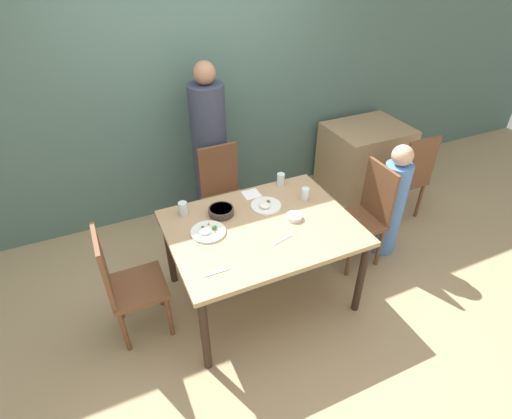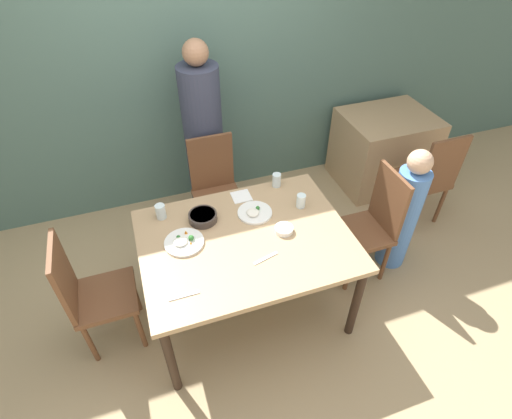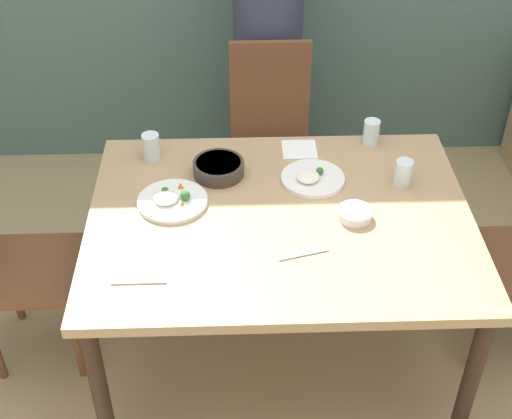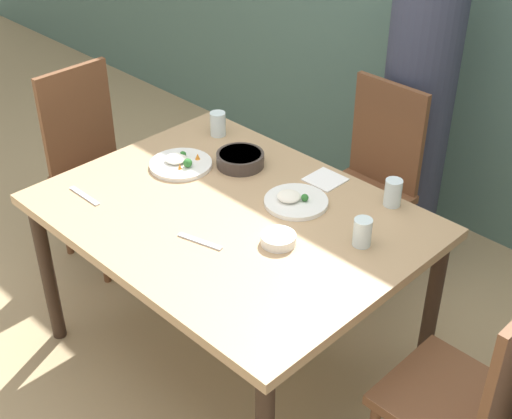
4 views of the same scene
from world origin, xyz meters
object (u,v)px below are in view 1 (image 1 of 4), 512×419
(bowl_curry, at_px, (221,211))
(glass_water_tall, at_px, (305,194))
(person_child, at_px, (391,204))
(person_adult, at_px, (210,154))
(plate_rice_adult, at_px, (266,206))
(chair_adult_spot, at_px, (224,193))
(chair_child_spot, at_px, (365,213))

(bowl_curry, bearing_deg, glass_water_tall, -7.17)
(person_child, relative_size, glass_water_tall, 10.64)
(person_child, bearing_deg, person_adult, 138.75)
(person_child, xyz_separation_m, plate_rice_adult, (-1.19, 0.16, 0.23))
(chair_adult_spot, height_order, glass_water_tall, chair_adult_spot)
(chair_child_spot, bearing_deg, person_adult, -138.20)
(person_child, bearing_deg, glass_water_tall, 171.49)
(bowl_curry, bearing_deg, chair_child_spot, -9.65)
(person_adult, bearing_deg, glass_water_tall, -65.53)
(person_adult, bearing_deg, chair_child_spot, -48.20)
(person_adult, bearing_deg, chair_adult_spot, -90.00)
(bowl_curry, relative_size, glass_water_tall, 1.90)
(person_adult, xyz_separation_m, glass_water_tall, (0.47, -1.03, 0.02))
(chair_child_spot, relative_size, person_adult, 0.58)
(bowl_curry, relative_size, plate_rice_adult, 0.81)
(chair_child_spot, height_order, person_child, person_child)
(plate_rice_adult, distance_m, glass_water_tall, 0.35)
(chair_adult_spot, xyz_separation_m, person_child, (1.32, -0.82, 0.01))
(chair_child_spot, distance_m, glass_water_tall, 0.64)
(glass_water_tall, bearing_deg, person_adult, 114.47)
(bowl_curry, bearing_deg, plate_rice_adult, -9.13)
(chair_adult_spot, height_order, person_child, person_child)
(glass_water_tall, bearing_deg, plate_rice_adult, 174.91)
(chair_child_spot, xyz_separation_m, person_adult, (-1.03, 1.16, 0.26))
(person_adult, distance_m, person_child, 1.77)
(plate_rice_adult, bearing_deg, glass_water_tall, -5.09)
(chair_adult_spot, relative_size, person_adult, 0.58)
(bowl_curry, bearing_deg, person_adult, 75.90)
(person_adult, relative_size, plate_rice_adult, 6.72)
(chair_adult_spot, bearing_deg, plate_rice_adult, -79.42)
(bowl_curry, height_order, glass_water_tall, glass_water_tall)
(chair_adult_spot, bearing_deg, person_adult, 90.00)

